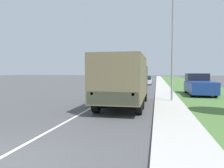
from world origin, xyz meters
The scene contains 10 objects.
ground_plane centered at (0.00, 40.00, 0.00)m, with size 180.00×180.00×0.00m, color #4C4C4F.
lane_centre_stripe centered at (0.00, 40.00, 0.00)m, with size 0.12×120.00×0.00m.
sidewalk_right centered at (4.50, 40.00, 0.06)m, with size 1.80×120.00×0.12m.
grass_strip_right centered at (8.90, 40.00, 0.01)m, with size 7.00×120.00×0.02m.
military_truck centered at (1.80, 8.88, 1.66)m, with size 2.48×7.51×2.98m.
car_nearest_ahead centered at (-1.77, 21.29, 0.64)m, with size 1.78×4.03×1.40m.
car_second_ahead centered at (1.98, 32.33, 0.65)m, with size 1.80×4.49×1.43m.
car_third_ahead centered at (-2.14, 44.54, 0.65)m, with size 1.82×4.12×1.44m.
pickup_truck centered at (7.51, 17.02, 0.91)m, with size 2.09×5.35×1.93m.
lamp_post centered at (4.57, 11.47, 4.89)m, with size 1.69×0.24×8.16m.
Camera 1 is at (3.73, -4.05, 2.10)m, focal length 35.00 mm.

